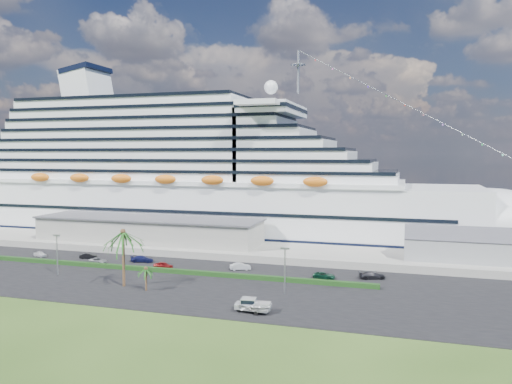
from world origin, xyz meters
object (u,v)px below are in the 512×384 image
(boat_trailer, at_px, (255,307))
(cruise_ship, at_px, (197,180))
(pickup_truck, at_px, (252,304))
(parked_car_3, at_px, (142,259))

(boat_trailer, bearing_deg, cruise_ship, 120.28)
(pickup_truck, bearing_deg, boat_trailer, -51.88)
(parked_car_3, distance_m, pickup_truck, 43.86)
(parked_car_3, xyz_separation_m, boat_trailer, (35.58, -27.52, 0.35))
(pickup_truck, xyz_separation_m, boat_trailer, (0.72, -0.92, -0.02))
(pickup_truck, height_order, boat_trailer, pickup_truck)
(cruise_ship, height_order, pickup_truck, cruise_ship)
(parked_car_3, height_order, boat_trailer, boat_trailer)
(parked_car_3, distance_m, boat_trailer, 44.99)
(parked_car_3, height_order, pickup_truck, pickup_truck)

